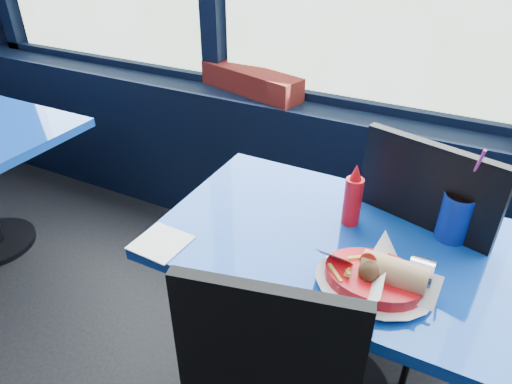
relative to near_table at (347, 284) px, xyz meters
name	(u,v)px	position (x,y,z in m)	size (l,w,h in m)	color
window_sill	(339,184)	(-0.30, 0.87, -0.17)	(5.00, 0.26, 0.80)	black
near_table	(347,284)	(0.00, 0.00, 0.00)	(1.20, 0.70, 0.75)	black
chair_near_back	(408,237)	(0.13, 0.31, 0.03)	(0.58, 0.58, 1.03)	black
planter_box	(251,81)	(-0.83, 0.90, 0.29)	(0.59, 0.15, 0.12)	maroon
food_basket	(377,277)	(0.11, -0.17, 0.22)	(0.35, 0.35, 0.10)	red
ketchup_bottle	(353,198)	(-0.04, 0.09, 0.28)	(0.06, 0.06, 0.21)	red
soda_cup	(456,216)	(0.26, 0.16, 0.26)	(0.10, 0.10, 0.33)	navy
napkin	(161,243)	(-0.52, -0.28, 0.18)	(0.15, 0.15, 0.00)	white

